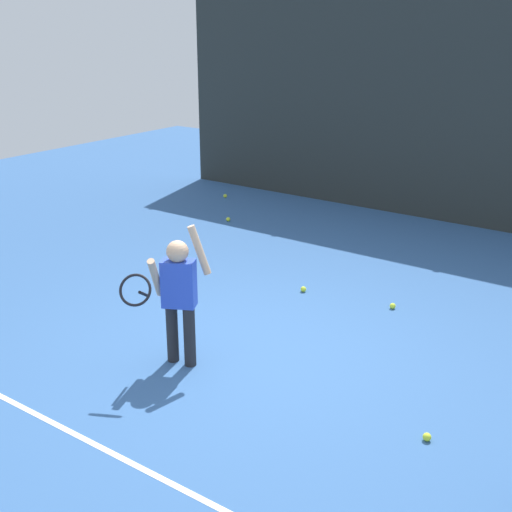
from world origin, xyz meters
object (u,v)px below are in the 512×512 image
at_px(tennis_player, 177,292).
at_px(tennis_ball_4, 228,219).
at_px(tennis_ball_0, 225,196).
at_px(tennis_ball_1, 303,289).
at_px(tennis_ball_2, 427,437).
at_px(tennis_ball_3, 393,306).

relative_size(tennis_player, tennis_ball_4, 20.46).
distance_m(tennis_ball_0, tennis_ball_4, 1.45).
height_order(tennis_ball_1, tennis_ball_2, same).
bearing_deg(tennis_player, tennis_ball_0, 97.22).
bearing_deg(tennis_ball_2, tennis_ball_1, 140.00).
distance_m(tennis_player, tennis_ball_3, 2.64).
height_order(tennis_ball_2, tennis_ball_4, same).
bearing_deg(tennis_ball_4, tennis_ball_3, -24.07).
distance_m(tennis_ball_3, tennis_ball_4, 3.88).
bearing_deg(tennis_ball_3, tennis_ball_4, 155.93).
bearing_deg(tennis_ball_3, tennis_ball_1, -171.17).
relative_size(tennis_ball_3, tennis_ball_4, 1.00).
xyz_separation_m(tennis_player, tennis_ball_0, (-3.40, 5.00, -0.69)).
relative_size(tennis_ball_1, tennis_ball_4, 1.00).
bearing_deg(tennis_ball_0, tennis_ball_3, -31.03).
height_order(tennis_ball_0, tennis_ball_2, same).
height_order(tennis_ball_3, tennis_ball_4, same).
height_order(tennis_ball_0, tennis_ball_3, same).
bearing_deg(tennis_ball_2, tennis_ball_0, 140.04).
xyz_separation_m(tennis_player, tennis_ball_1, (0.02, 2.15, -0.69)).
xyz_separation_m(tennis_ball_1, tennis_ball_4, (-2.48, 1.75, 0.00)).
bearing_deg(tennis_ball_2, tennis_player, -175.50).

